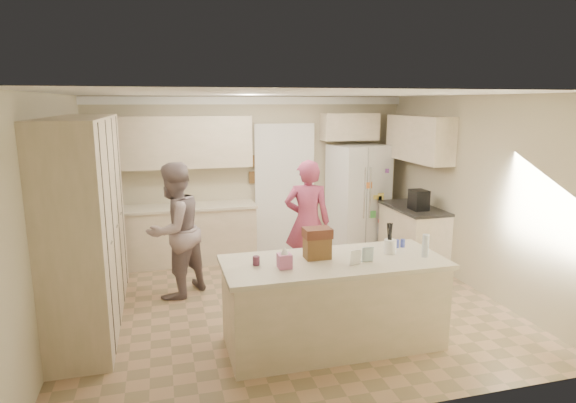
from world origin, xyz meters
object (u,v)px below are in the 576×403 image
object	(u,v)px
dollhouse_body	(317,248)
refrigerator	(358,198)
island_base	(333,304)
teen_girl	(307,222)
teen_boy	(175,230)
utensil_crock	(390,247)
coffee_maker	(419,200)
tissue_box	(284,261)

from	to	relation	value
dollhouse_body	refrigerator	bearing A→B (deg)	59.92
island_base	teen_girl	size ratio (longest dim) A/B	1.26
refrigerator	island_base	bearing A→B (deg)	-129.51
teen_boy	utensil_crock	bearing A→B (deg)	98.25
refrigerator	coffee_maker	world-z (taller)	refrigerator
island_base	teen_girl	world-z (taller)	teen_girl
refrigerator	tissue_box	xyz separation A→B (m)	(-2.13, -3.19, 0.10)
utensil_crock	dollhouse_body	bearing A→B (deg)	176.42
utensil_crock	teen_boy	distance (m)	2.78
tissue_box	teen_boy	bearing A→B (deg)	117.75
tissue_box	island_base	bearing A→B (deg)	10.30
coffee_maker	dollhouse_body	distance (m)	2.84
island_base	tissue_box	world-z (taller)	tissue_box
refrigerator	utensil_crock	xyz separation A→B (m)	(-0.93, -3.04, 0.10)
coffee_maker	utensil_crock	world-z (taller)	coffee_maker
island_base	teen_boy	distance (m)	2.38
coffee_maker	teen_girl	distance (m)	1.79
teen_boy	teen_girl	xyz separation A→B (m)	(1.80, 0.02, -0.01)
island_base	teen_boy	xyz separation A→B (m)	(-1.53, 1.77, 0.44)
island_base	tissue_box	xyz separation A→B (m)	(-0.55, -0.10, 0.56)
coffee_maker	dollhouse_body	world-z (taller)	coffee_maker
tissue_box	teen_girl	distance (m)	2.07
island_base	teen_boy	bearing A→B (deg)	130.92
refrigerator	coffee_maker	xyz separation A→B (m)	(0.47, -1.19, 0.17)
coffee_maker	teen_boy	world-z (taller)	teen_boy
island_base	dollhouse_body	world-z (taller)	dollhouse_body
dollhouse_body	utensil_crock	bearing A→B (deg)	-3.58
island_base	teen_boy	world-z (taller)	teen_boy
utensil_crock	teen_boy	xyz separation A→B (m)	(-2.18, 1.72, -0.12)
island_base	teen_girl	bearing A→B (deg)	81.41
island_base	coffee_maker	bearing A→B (deg)	42.83
teen_boy	teen_girl	size ratio (longest dim) A/B	1.01
refrigerator	teen_girl	distance (m)	1.84
coffee_maker	utensil_crock	distance (m)	2.32
coffee_maker	teen_boy	size ratio (longest dim) A/B	0.17
island_base	refrigerator	bearing A→B (deg)	62.89
dollhouse_body	teen_boy	distance (m)	2.17
utensil_crock	teen_boy	world-z (taller)	teen_boy
utensil_crock	teen_girl	bearing A→B (deg)	102.27
dollhouse_body	teen_boy	bearing A→B (deg)	129.65
refrigerator	teen_boy	world-z (taller)	refrigerator
coffee_maker	tissue_box	world-z (taller)	coffee_maker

